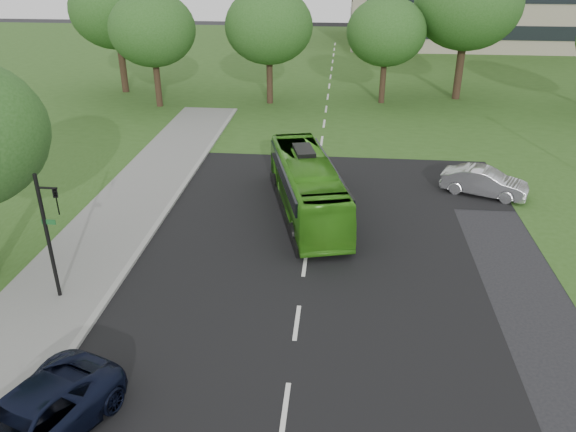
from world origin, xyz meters
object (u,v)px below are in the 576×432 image
object	(u,v)px
tree_park_f	(116,9)
traffic_light	(50,229)
tree_park_d	(468,4)
suv	(26,426)
tree_park_b	(269,26)
bus	(307,186)
tree_park_c	(386,32)
tree_park_a	(152,29)
sedan	(484,182)

from	to	relation	value
tree_park_f	traffic_light	distance (m)	33.00
tree_park_d	suv	bearing A→B (deg)	-114.25
tree_park_d	traffic_light	size ratio (longest dim) A/B	2.25
tree_park_b	bus	world-z (taller)	tree_park_b
suv	tree_park_c	bearing A→B (deg)	93.49
tree_park_a	tree_park_f	distance (m)	6.39
tree_park_c	suv	size ratio (longest dim) A/B	1.53
tree_park_c	tree_park_f	xyz separation A→B (m)	(-22.38, 1.61, 1.28)
tree_park_a	bus	xyz separation A→B (m)	(13.18, -18.66, -4.57)
tree_park_a	tree_park_c	xyz separation A→B (m)	(17.91, 2.86, -0.33)
tree_park_b	tree_park_d	size ratio (longest dim) A/B	0.81
tree_park_c	traffic_light	size ratio (longest dim) A/B	1.67
tree_park_b	suv	bearing A→B (deg)	-92.92
tree_park_c	tree_park_f	world-z (taller)	tree_park_f
tree_park_b	suv	xyz separation A→B (m)	(-1.81, -35.48, -5.32)
tree_park_b	bus	xyz separation A→B (m)	(4.42, -20.49, -4.69)
tree_park_f	tree_park_b	bearing A→B (deg)	-11.22
bus	suv	bearing A→B (deg)	-126.77
tree_park_d	tree_park_a	bearing A→B (deg)	-168.82
tree_park_a	bus	world-z (taller)	tree_park_a
suv	traffic_light	size ratio (longest dim) A/B	1.09
tree_park_a	sedan	xyz separation A→B (m)	(22.24, -15.64, -5.24)
traffic_light	tree_park_c	bearing A→B (deg)	43.14
tree_park_c	traffic_light	bearing A→B (deg)	-113.86
tree_park_f	tree_park_d	bearing A→B (deg)	0.66
tree_park_a	suv	xyz separation A→B (m)	(6.94, -33.64, -5.20)
tree_park_b	bus	distance (m)	21.49
bus	traffic_light	bearing A→B (deg)	-149.66
tree_park_b	tree_park_f	xyz separation A→B (m)	(-13.23, 2.62, 0.83)
tree_park_d	suv	distance (m)	42.70
traffic_light	tree_park_f	bearing A→B (deg)	83.28
tree_park_b	tree_park_a	bearing A→B (deg)	-168.15
tree_park_a	tree_park_d	xyz separation A→B (m)	(24.25, 4.79, 1.62)
tree_park_c	sedan	distance (m)	19.62
tree_park_d	bus	distance (m)	26.66
tree_park_a	bus	size ratio (longest dim) A/B	0.89
tree_park_f	tree_park_c	bearing A→B (deg)	-4.11
tree_park_d	traffic_light	bearing A→B (deg)	-121.60
tree_park_b	suv	world-z (taller)	tree_park_b
tree_park_b	tree_park_f	distance (m)	13.51
tree_park_a	tree_park_b	bearing A→B (deg)	11.85
tree_park_a	traffic_light	distance (m)	27.56
tree_park_b	tree_park_f	bearing A→B (deg)	168.78
sedan	traffic_light	xyz separation A→B (m)	(-17.53, -11.34, 2.21)
tree_park_f	bus	bearing A→B (deg)	-52.63
traffic_light	tree_park_a	bearing A→B (deg)	76.90
tree_park_d	sedan	xyz separation A→B (m)	(-2.02, -20.43, -6.86)
tree_park_c	traffic_light	xyz separation A→B (m)	(-13.20, -29.84, -2.70)
bus	suv	distance (m)	16.24
tree_park_a	traffic_light	xyz separation A→B (m)	(4.71, -26.98, -3.03)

